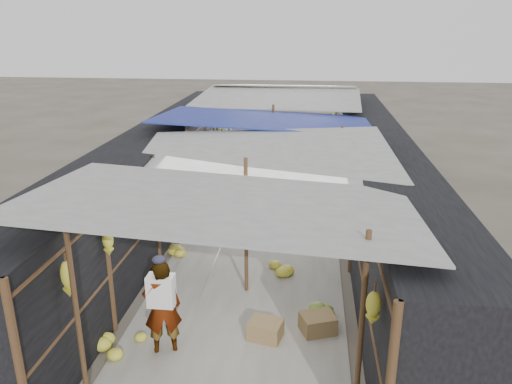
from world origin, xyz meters
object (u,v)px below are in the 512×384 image
at_px(crate_near, 266,330).
at_px(black_basin, 329,193).
at_px(vendor_elderly, 162,307).
at_px(shopper_blue, 269,179).
at_px(vendor_seated, 315,196).

bearing_deg(crate_near, black_basin, 93.55).
relative_size(vendor_elderly, shopper_blue, 1.00).
bearing_deg(vendor_elderly, black_basin, -129.50).
bearing_deg(shopper_blue, crate_near, -105.11).
xyz_separation_m(vendor_elderly, shopper_blue, (1.01, 6.63, 0.00)).
distance_m(crate_near, vendor_elderly, 1.71).
relative_size(black_basin, vendor_elderly, 0.39).
height_order(crate_near, vendor_seated, vendor_seated).
bearing_deg(vendor_elderly, vendor_seated, -129.71).
distance_m(crate_near, shopper_blue, 6.18).
xyz_separation_m(crate_near, black_basin, (1.20, 7.14, -0.06)).
height_order(black_basin, vendor_elderly, vendor_elderly).
bearing_deg(vendor_seated, shopper_blue, -88.68).
bearing_deg(shopper_blue, vendor_seated, -30.95).
bearing_deg(black_basin, vendor_seated, -108.53).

